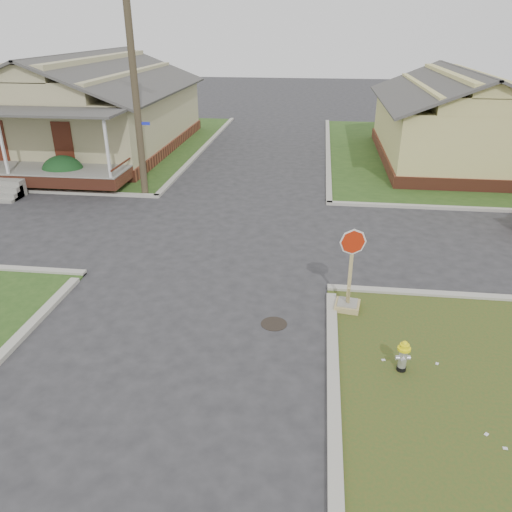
# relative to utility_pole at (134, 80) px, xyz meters

# --- Properties ---
(ground) EXTENTS (120.00, 120.00, 0.00)m
(ground) POSITION_rel_utility_pole_xyz_m (4.20, -8.90, -4.66)
(ground) COLOR #2A292C
(ground) RESTS_ON ground
(verge_far_left) EXTENTS (19.00, 19.00, 0.05)m
(verge_far_left) POSITION_rel_utility_pole_xyz_m (-8.80, 9.10, -4.64)
(verge_far_left) COLOR #2A491A
(verge_far_left) RESTS_ON ground
(curbs) EXTENTS (80.00, 40.00, 0.12)m
(curbs) POSITION_rel_utility_pole_xyz_m (4.20, -3.90, -4.66)
(curbs) COLOR #ABA89B
(curbs) RESTS_ON ground
(manhole) EXTENTS (0.64, 0.64, 0.01)m
(manhole) POSITION_rel_utility_pole_xyz_m (6.40, -9.40, -4.66)
(manhole) COLOR black
(manhole) RESTS_ON ground
(corner_house) EXTENTS (10.10, 15.50, 5.30)m
(corner_house) POSITION_rel_utility_pole_xyz_m (-5.80, 7.78, -2.38)
(corner_house) COLOR brown
(corner_house) RESTS_ON ground
(side_house_yellow) EXTENTS (7.60, 11.60, 4.70)m
(side_house_yellow) POSITION_rel_utility_pole_xyz_m (14.20, 7.60, -2.47)
(side_house_yellow) COLOR brown
(side_house_yellow) RESTS_ON ground
(utility_pole) EXTENTS (1.80, 0.28, 9.00)m
(utility_pole) POSITION_rel_utility_pole_xyz_m (0.00, 0.00, 0.00)
(utility_pole) COLOR #3C3422
(utility_pole) RESTS_ON ground
(fire_hydrant) EXTENTS (0.27, 0.27, 0.72)m
(fire_hydrant) POSITION_rel_utility_pole_xyz_m (9.22, -10.90, -4.22)
(fire_hydrant) COLOR black
(fire_hydrant) RESTS_ON ground
(stop_sign) EXTENTS (0.62, 0.61, 2.19)m
(stop_sign) POSITION_rel_utility_pole_xyz_m (8.19, -8.51, -4.14)
(stop_sign) COLOR tan
(stop_sign) RESTS_ON ground
(hedge_right) EXTENTS (1.65, 1.35, 1.26)m
(hedge_right) POSITION_rel_utility_pole_xyz_m (-3.94, 0.69, -3.98)
(hedge_right) COLOR #163C1B
(hedge_right) RESTS_ON verge_far_left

